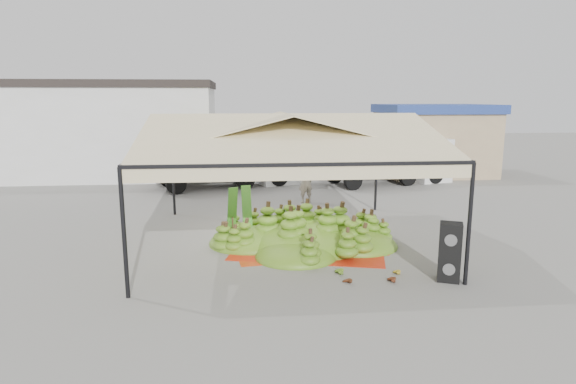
{
  "coord_description": "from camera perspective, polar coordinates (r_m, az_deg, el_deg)",
  "views": [
    {
      "loc": [
        -1.37,
        -14.59,
        4.47
      ],
      "look_at": [
        0.2,
        1.5,
        1.3
      ],
      "focal_mm": 30.0,
      "sensor_mm": 36.0,
      "label": 1
    }
  ],
  "objects": [
    {
      "name": "banana_heap",
      "position": [
        14.74,
        2.23,
        -3.96
      ],
      "size": [
        7.45,
        6.87,
        1.29
      ],
      "primitive_type": "ellipsoid",
      "rotation": [
        0.0,
        0.0,
        -0.39
      ],
      "color": "#4B6F17",
      "rests_on": "ground"
    },
    {
      "name": "hand_yellow_b",
      "position": [
        13.91,
        7.33,
        -7.34
      ],
      "size": [
        0.53,
        0.5,
        0.19
      ],
      "primitive_type": "ellipsoid",
      "rotation": [
        0.0,
        0.0,
        0.49
      ],
      "color": "gold",
      "rests_on": "ground"
    },
    {
      "name": "truck_left",
      "position": [
        24.9,
        -6.61,
        4.21
      ],
      "size": [
        7.58,
        4.58,
        2.46
      ],
      "rotation": [
        0.0,
        0.0,
        0.32
      ],
      "color": "#482518",
      "rests_on": "ground"
    },
    {
      "name": "tarp_right",
      "position": [
        15.45,
        2.83,
        -5.71
      ],
      "size": [
        5.43,
        5.59,
        0.01
      ],
      "primitive_type": "cube",
      "rotation": [
        0.0,
        0.0,
        -0.25
      ],
      "color": "red",
      "rests_on": "ground"
    },
    {
      "name": "ground",
      "position": [
        15.32,
        -0.2,
        -5.87
      ],
      "size": [
        90.0,
        90.0,
        0.0
      ],
      "primitive_type": "plane",
      "color": "slate",
      "rests_on": "ground"
    },
    {
      "name": "vendor",
      "position": [
        20.7,
        2.1,
        1.23
      ],
      "size": [
        0.79,
        0.64,
        1.85
      ],
      "primitive_type": "imported",
      "rotation": [
        0.0,
        0.0,
        3.48
      ],
      "color": "gray",
      "rests_on": "ground"
    },
    {
      "name": "hanging_bunches",
      "position": [
        14.2,
        8.96,
        3.47
      ],
      "size": [
        3.24,
        0.24,
        0.2
      ],
      "color": "#3A6F17",
      "rests_on": "ground"
    },
    {
      "name": "hand_green",
      "position": [
        12.57,
        5.72,
        -9.24
      ],
      "size": [
        0.52,
        0.44,
        0.23
      ],
      "primitive_type": "ellipsoid",
      "rotation": [
        0.0,
        0.0,
        0.07
      ],
      "color": "#4C7518",
      "rests_on": "ground"
    },
    {
      "name": "banana_leaves",
      "position": [
        15.22,
        -5.69,
        -6.04
      ],
      "size": [
        0.96,
        1.36,
        3.7
      ],
      "primitive_type": null,
      "color": "#1F6E1D",
      "rests_on": "ground"
    },
    {
      "name": "truck_right",
      "position": [
        26.15,
        12.32,
        4.15
      ],
      "size": [
        7.13,
        4.09,
        2.32
      ],
      "rotation": [
        0.0,
        0.0,
        0.28
      ],
      "color": "#463417",
      "rests_on": "ground"
    },
    {
      "name": "building_tan",
      "position": [
        29.94,
        16.86,
        6.02
      ],
      "size": [
        6.3,
        5.3,
        4.1
      ],
      "color": "tan",
      "rests_on": "ground"
    },
    {
      "name": "hand_red_b",
      "position": [
        12.0,
        6.92,
        -10.41
      ],
      "size": [
        0.48,
        0.46,
        0.17
      ],
      "primitive_type": "ellipsoid",
      "rotation": [
        0.0,
        0.0,
        0.57
      ],
      "color": "#512712",
      "rests_on": "ground"
    },
    {
      "name": "speaker_stack",
      "position": [
        12.58,
        18.62,
        -6.76
      ],
      "size": [
        0.67,
        0.64,
        1.47
      ],
      "rotation": [
        0.0,
        0.0,
        -0.4
      ],
      "color": "black",
      "rests_on": "ground"
    },
    {
      "name": "tarp_left",
      "position": [
        15.44,
        1.4,
        -5.71
      ],
      "size": [
        4.82,
        4.65,
        0.01
      ],
      "primitive_type": "cube",
      "rotation": [
        0.0,
        0.0,
        0.13
      ],
      "color": "red",
      "rests_on": "ground"
    },
    {
      "name": "hand_yellow_a",
      "position": [
        12.81,
        12.5,
        -9.17
      ],
      "size": [
        0.4,
        0.34,
        0.18
      ],
      "primitive_type": "ellipsoid",
      "rotation": [
        0.0,
        0.0,
        0.04
      ],
      "color": "gold",
      "rests_on": "ground"
    },
    {
      "name": "hand_red_a",
      "position": [
        12.26,
        11.86,
        -10.02
      ],
      "size": [
        0.45,
        0.37,
        0.2
      ],
      "primitive_type": "ellipsoid",
      "rotation": [
        0.0,
        0.0,
        0.01
      ],
      "color": "brown",
      "rests_on": "ground"
    },
    {
      "name": "canopy_tent",
      "position": [
        14.7,
        -0.21,
        6.53
      ],
      "size": [
        8.1,
        8.1,
        4.0
      ],
      "color": "black",
      "rests_on": "ground"
    },
    {
      "name": "building_white",
      "position": [
        29.92,
        -22.5,
        6.89
      ],
      "size": [
        14.3,
        6.3,
        5.4
      ],
      "color": "silver",
      "rests_on": "ground"
    }
  ]
}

